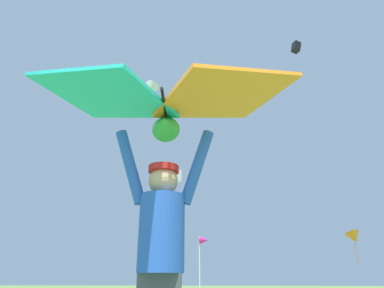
# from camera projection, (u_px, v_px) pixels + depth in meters

# --- Properties ---
(kite_flyer_person) EXTENTS (0.81, 0.38, 1.92)m
(kite_flyer_person) POSITION_uv_depth(u_px,v_px,m) (161.00, 256.00, 2.44)
(kite_flyer_person) COLOR #424751
(kite_flyer_person) RESTS_ON ground
(held_stunt_kite) EXTENTS (2.18, 1.27, 0.44)m
(held_stunt_kite) POSITION_uv_depth(u_px,v_px,m) (165.00, 101.00, 2.80)
(held_stunt_kite) COLOR black
(distant_kite_white_mid_left) EXTENTS (1.15, 1.18, 1.32)m
(distant_kite_white_mid_left) POSITION_uv_depth(u_px,v_px,m) (176.00, 176.00, 35.71)
(distant_kite_white_mid_left) COLOR white
(distant_kite_blue_low_right) EXTENTS (0.87, 1.01, 1.37)m
(distant_kite_blue_low_right) POSITION_uv_depth(u_px,v_px,m) (241.00, 78.00, 30.74)
(distant_kite_blue_low_right) COLOR blue
(distant_kite_white_mid_right) EXTENTS (1.86, 1.83, 3.17)m
(distant_kite_white_mid_right) POSITION_uv_depth(u_px,v_px,m) (150.00, 89.00, 30.31)
(distant_kite_white_mid_right) COLOR white
(distant_kite_black_far_center) EXTENTS (1.02, 0.86, 1.13)m
(distant_kite_black_far_center) POSITION_uv_depth(u_px,v_px,m) (296.00, 47.00, 31.49)
(distant_kite_black_far_center) COLOR black
(distant_kite_orange_high_left) EXTENTS (1.93, 1.95, 2.96)m
(distant_kite_orange_high_left) POSITION_uv_depth(u_px,v_px,m) (354.00, 237.00, 30.67)
(distant_kite_orange_high_left) COLOR orange
(marker_flag) EXTENTS (0.30, 0.24, 2.06)m
(marker_flag) POSITION_uv_depth(u_px,v_px,m) (203.00, 245.00, 10.49)
(marker_flag) COLOR silver
(marker_flag) RESTS_ON ground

